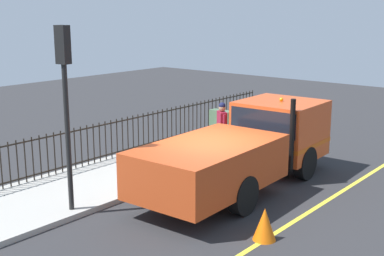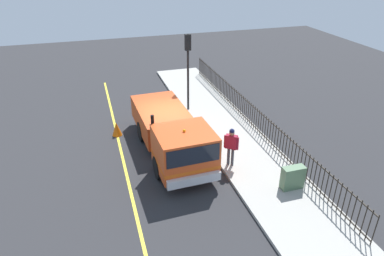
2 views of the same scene
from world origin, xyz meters
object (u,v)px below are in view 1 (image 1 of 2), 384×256
(work_truck, at_px, (251,143))
(traffic_cone, at_px, (265,224))
(utility_cabinet, at_px, (221,123))
(traffic_light_near, at_px, (65,82))
(worker_standing, at_px, (222,123))

(work_truck, bearing_deg, traffic_cone, -53.88)
(utility_cabinet, relative_size, traffic_cone, 1.33)
(traffic_light_near, relative_size, utility_cabinet, 4.56)
(worker_standing, bearing_deg, utility_cabinet, 164.73)
(traffic_light_near, xyz_separation_m, utility_cabinet, (1.74, -8.27, -2.55))
(utility_cabinet, xyz_separation_m, traffic_cone, (-5.99, 6.54, -0.25))
(worker_standing, relative_size, utility_cabinet, 1.84)
(work_truck, relative_size, worker_standing, 4.05)
(traffic_light_near, distance_m, traffic_cone, 5.37)
(work_truck, distance_m, traffic_cone, 3.66)
(worker_standing, bearing_deg, traffic_cone, -7.18)
(worker_standing, height_order, utility_cabinet, worker_standing)
(traffic_light_near, xyz_separation_m, traffic_cone, (-4.24, -1.73, -2.81))
(work_truck, xyz_separation_m, utility_cabinet, (3.78, -3.74, -0.58))
(traffic_cone, bearing_deg, worker_standing, -45.03)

